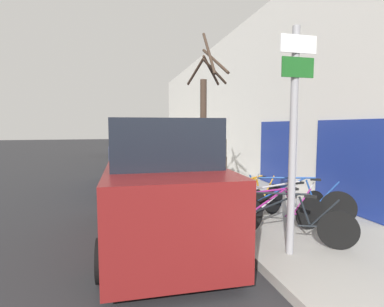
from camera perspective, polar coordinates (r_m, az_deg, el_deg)
name	(u,v)px	position (r m, az deg, el deg)	size (l,w,h in m)	color
ground_plane	(145,183)	(11.72, -9.04, -5.48)	(80.00, 80.00, 0.00)	#28282B
sidewalk_curb	(192,168)	(14.87, -0.02, -2.84)	(3.20, 32.00, 0.15)	#9E9B93
building_facade	(226,105)	(15.21, 6.55, 9.22)	(0.23, 32.00, 6.50)	silver
signpost	(293,133)	(4.86, 18.76, 3.67)	(0.60, 0.14, 3.51)	#939399
bicycle_0	(282,221)	(5.55, 16.84, -12.12)	(1.99, 1.40, 0.90)	black
bicycle_1	(274,214)	(5.93, 15.40, -11.08)	(2.22, 0.44, 0.87)	black
bicycle_2	(283,208)	(6.35, 16.90, -9.87)	(2.30, 0.59, 0.91)	black
bicycle_3	(292,202)	(6.73, 18.51, -8.83)	(2.15, 1.32, 0.98)	black
bicycle_4	(248,203)	(6.49, 10.62, -9.26)	(2.28, 1.13, 0.95)	black
parked_car_0	(160,186)	(5.65, -6.05, -6.23)	(2.20, 4.43, 2.29)	maroon
parked_car_1	(138,159)	(10.84, -10.17, -1.09)	(2.30, 4.79, 2.19)	navy
parked_car_2	(131,147)	(16.70, -11.49, 1.27)	(2.00, 4.54, 2.30)	#B2B7BC
parked_car_3	(127,141)	(22.76, -12.21, 2.36)	(2.17, 4.65, 2.34)	gray
pedestrian_near	(221,153)	(11.32, 5.61, 0.14)	(0.46, 0.39, 1.76)	#4C3D2D
street_tree	(205,122)	(8.46, 2.43, 6.10)	(1.13, 2.21, 4.56)	#3D2D23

